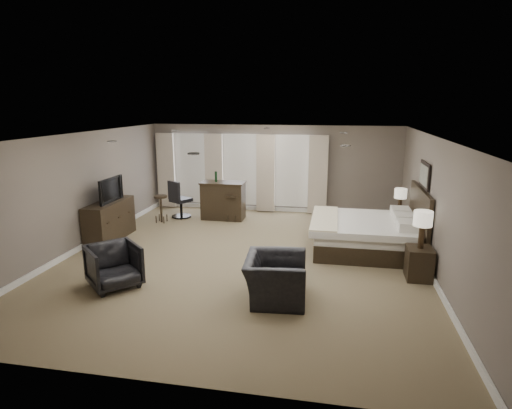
% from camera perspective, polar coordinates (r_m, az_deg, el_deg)
% --- Properties ---
extents(room, '(7.60, 8.60, 2.64)m').
position_cam_1_polar(room, '(8.82, -1.76, 0.73)').
color(room, '#746549').
rests_on(room, ground).
extents(window_bay, '(5.25, 0.20, 2.30)m').
position_cam_1_polar(window_bay, '(13.00, -2.16, 4.40)').
color(window_bay, silver).
rests_on(window_bay, room).
extents(bed, '(2.28, 2.18, 1.45)m').
position_cam_1_polar(bed, '(9.78, 14.54, -1.91)').
color(bed, silver).
rests_on(bed, ground).
extents(nightstand_near, '(0.46, 0.56, 0.61)m').
position_cam_1_polar(nightstand_near, '(8.65, 20.89, -7.34)').
color(nightstand_near, black).
rests_on(nightstand_near, ground).
extents(nightstand_far, '(0.41, 0.50, 0.54)m').
position_cam_1_polar(nightstand_far, '(11.39, 18.44, -2.39)').
color(nightstand_far, black).
rests_on(nightstand_far, ground).
extents(lamp_near, '(0.34, 0.34, 0.71)m').
position_cam_1_polar(lamp_near, '(8.45, 21.26, -3.15)').
color(lamp_near, beige).
rests_on(lamp_near, nightstand_near).
extents(lamp_far, '(0.30, 0.30, 0.62)m').
position_cam_1_polar(lamp_far, '(11.25, 18.66, 0.47)').
color(lamp_far, beige).
rests_on(lamp_far, nightstand_far).
extents(wall_art, '(0.04, 0.96, 0.56)m').
position_cam_1_polar(wall_art, '(9.72, 21.51, 3.68)').
color(wall_art, slate).
rests_on(wall_art, room).
extents(dresser, '(0.52, 1.61, 0.94)m').
position_cam_1_polar(dresser, '(10.90, -18.92, -2.05)').
color(dresser, black).
rests_on(dresser, ground).
extents(tv, '(0.59, 1.02, 0.13)m').
position_cam_1_polar(tv, '(10.77, -19.13, 0.70)').
color(tv, black).
rests_on(tv, dresser).
extents(armchair_near, '(0.83, 1.20, 1.00)m').
position_cam_1_polar(armchair_near, '(7.22, 2.62, -8.87)').
color(armchair_near, black).
rests_on(armchair_near, ground).
extents(armchair_far, '(1.14, 1.15, 0.86)m').
position_cam_1_polar(armchair_far, '(8.12, -18.43, -7.53)').
color(armchair_far, black).
rests_on(armchair_far, ground).
extents(bar_counter, '(1.23, 0.64, 1.08)m').
position_cam_1_polar(bar_counter, '(12.17, -4.39, 0.56)').
color(bar_counter, black).
rests_on(bar_counter, ground).
extents(bar_stool_left, '(0.41, 0.41, 0.75)m').
position_cam_1_polar(bar_stool_left, '(12.10, -12.54, -0.58)').
color(bar_stool_left, black).
rests_on(bar_stool_left, ground).
extents(bar_stool_right, '(0.47, 0.47, 0.75)m').
position_cam_1_polar(bar_stool_right, '(11.93, -3.22, -0.47)').
color(bar_stool_right, black).
rests_on(bar_stool_right, ground).
extents(desk_chair, '(0.76, 0.76, 1.09)m').
position_cam_1_polar(desk_chair, '(12.47, -9.99, 0.74)').
color(desk_chair, black).
rests_on(desk_chair, ground).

